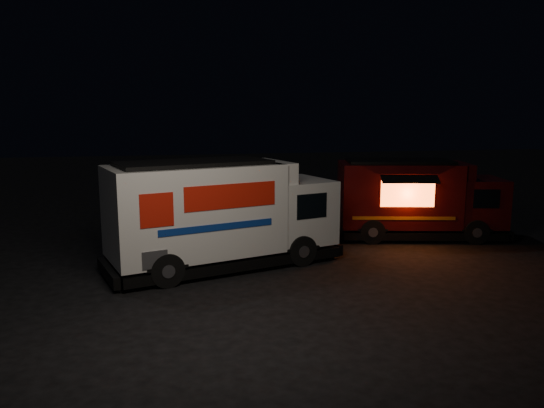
{
  "coord_description": "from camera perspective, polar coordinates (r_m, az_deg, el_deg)",
  "views": [
    {
      "loc": [
        -1.23,
        -12.97,
        4.34
      ],
      "look_at": [
        1.85,
        2.0,
        1.63
      ],
      "focal_mm": 35.0,
      "sensor_mm": 36.0,
      "label": 1
    }
  ],
  "objects": [
    {
      "name": "red_truck",
      "position": [
        18.84,
        15.61,
        0.53
      ],
      "size": [
        6.1,
        3.35,
        2.69
      ],
      "primitive_type": null,
      "rotation": [
        0.0,
        0.0,
        -0.22
      ],
      "color": "#3A0A0A",
      "rests_on": "ground"
    },
    {
      "name": "white_truck",
      "position": [
        14.8,
        -5.09,
        -1.02
      ],
      "size": [
        7.02,
        4.07,
        3.01
      ],
      "primitive_type": null,
      "rotation": [
        0.0,
        0.0,
        0.29
      ],
      "color": "silver",
      "rests_on": "ground"
    },
    {
      "name": "ground",
      "position": [
        13.73,
        -5.96,
        -8.42
      ],
      "size": [
        80.0,
        80.0,
        0.0
      ],
      "primitive_type": "plane",
      "color": "black",
      "rests_on": "ground"
    }
  ]
}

